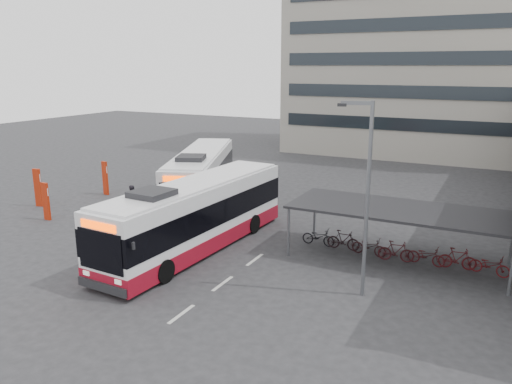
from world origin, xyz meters
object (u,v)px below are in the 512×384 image
at_px(pedestrian, 133,201).
at_px(bus_teal, 201,177).
at_px(bus_main, 196,216).
at_px(lamp_post, 365,189).

bearing_deg(pedestrian, bus_teal, -23.38).
relative_size(bus_teal, pedestrian, 6.56).
bearing_deg(bus_main, pedestrian, 158.32).
distance_m(bus_main, bus_teal, 9.03).
height_order(bus_teal, pedestrian, bus_teal).
xyz_separation_m(bus_main, lamp_post, (8.74, -1.45, 2.68)).
bearing_deg(lamp_post, bus_main, 156.11).
xyz_separation_m(bus_main, bus_teal, (-4.69, 7.72, 0.01)).
relative_size(bus_teal, lamp_post, 1.64).
height_order(bus_main, pedestrian, bus_main).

